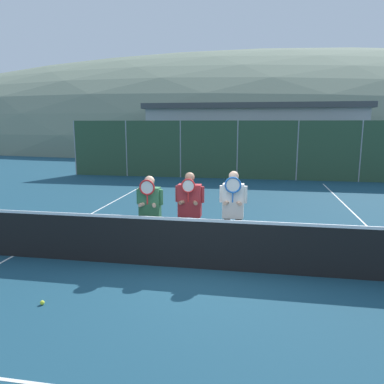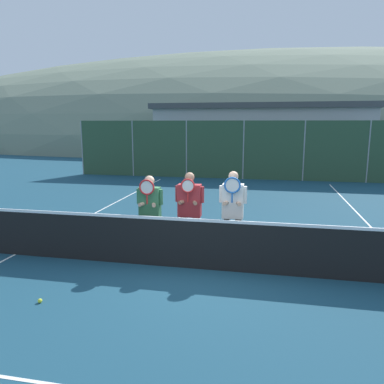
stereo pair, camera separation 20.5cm
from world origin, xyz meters
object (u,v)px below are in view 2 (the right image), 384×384
at_px(car_far_left, 178,153).
at_px(car_left_of_center, 261,156).
at_px(player_leftmost, 150,209).
at_px(car_center, 353,157).
at_px(player_center_right, 233,209).
at_px(player_center_left, 190,207).
at_px(tennis_ball_on_court, 40,301).

height_order(car_far_left, car_left_of_center, car_far_left).
height_order(player_leftmost, car_center, car_center).
distance_m(player_center_right, car_far_left, 15.22).
relative_size(player_center_left, car_center, 0.39).
xyz_separation_m(player_center_right, car_center, (5.21, 14.57, -0.17)).
bearing_deg(car_center, car_far_left, -179.48).
relative_size(player_leftmost, car_far_left, 0.38).
distance_m(player_center_right, car_left_of_center, 14.53).
distance_m(car_left_of_center, car_center, 4.98).
bearing_deg(player_center_right, car_far_left, 107.91).
distance_m(car_far_left, car_left_of_center, 4.91).
distance_m(car_far_left, car_center, 9.89).
distance_m(car_far_left, tennis_ball_on_court, 17.11).
xyz_separation_m(car_center, tennis_ball_on_court, (-7.97, -17.06, -0.87)).
bearing_deg(player_center_right, car_left_of_center, 89.08).
height_order(player_center_left, car_far_left, car_far_left).
relative_size(player_leftmost, car_left_of_center, 0.40).
relative_size(car_left_of_center, tennis_ball_on_court, 62.30).
bearing_deg(player_center_right, player_leftmost, -176.57).
bearing_deg(player_leftmost, car_far_left, 101.51).
relative_size(car_far_left, car_left_of_center, 1.05).
bearing_deg(car_center, player_center_left, -112.84).
height_order(player_leftmost, player_center_left, player_center_left).
relative_size(player_leftmost, tennis_ball_on_court, 25.11).
height_order(car_left_of_center, car_center, car_center).
xyz_separation_m(player_leftmost, car_center, (6.92, 14.67, -0.11)).
bearing_deg(player_center_left, player_leftmost, -169.08).
height_order(player_center_right, car_center, player_center_right).
bearing_deg(player_center_right, car_center, 70.31).
bearing_deg(player_center_left, player_center_right, -3.44).
relative_size(player_center_right, tennis_ball_on_court, 26.92).
distance_m(car_center, tennis_ball_on_court, 18.85).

